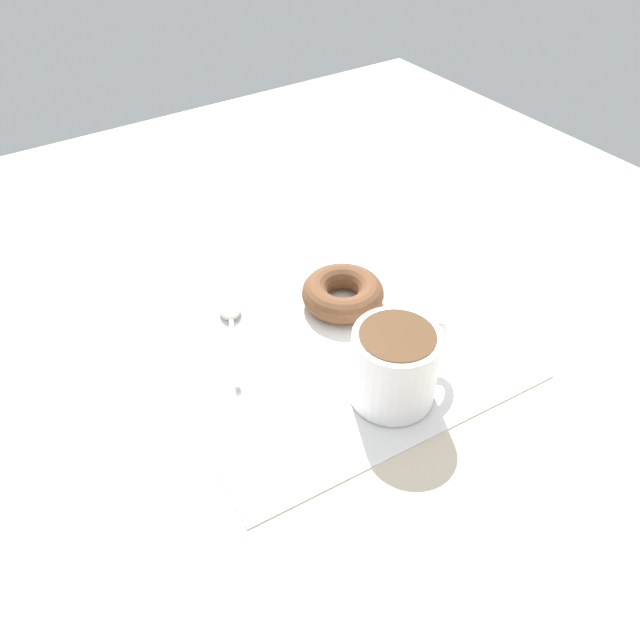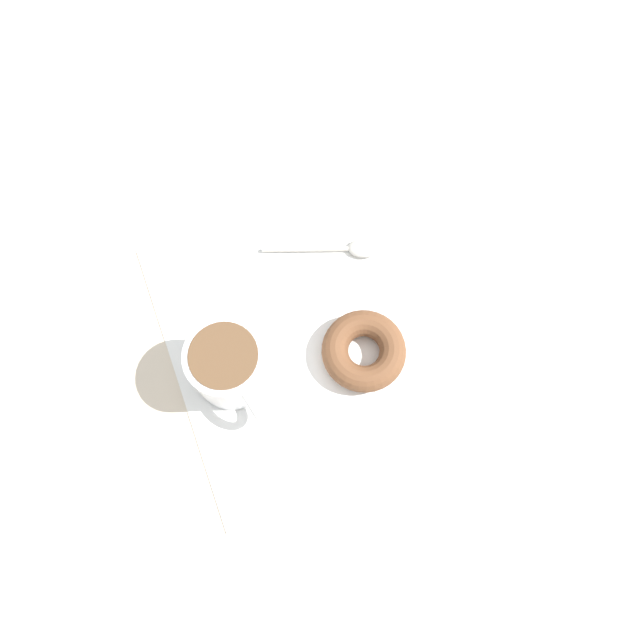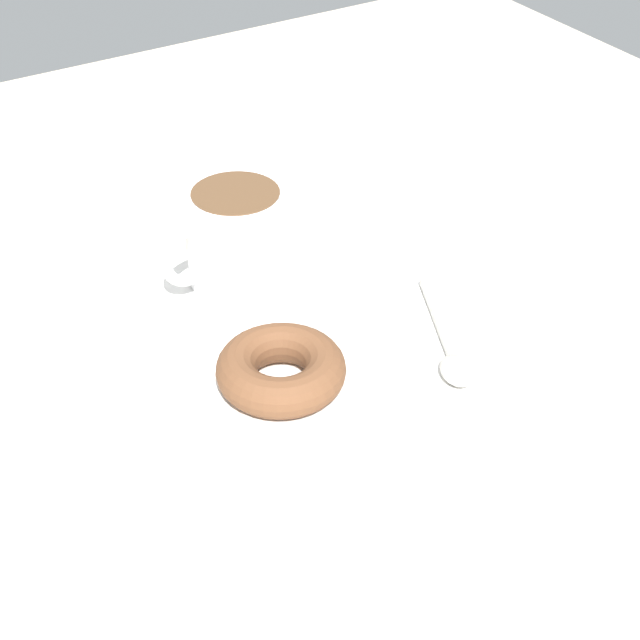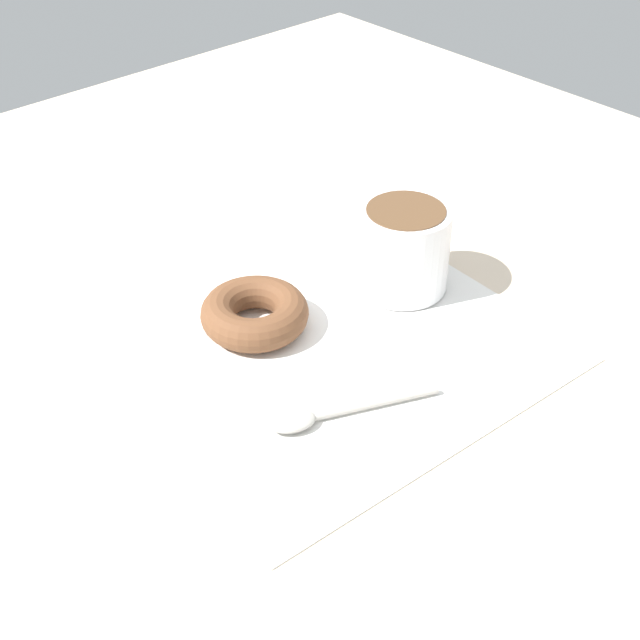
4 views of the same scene
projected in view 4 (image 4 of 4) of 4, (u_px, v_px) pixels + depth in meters
ground_plane at (306, 355)px, 73.78cm from camera, size 120.00×120.00×2.00cm
napkin at (320, 341)px, 73.47cm from camera, size 35.14×35.14×0.30cm
coffee_cup at (402, 246)px, 77.41cm from camera, size 8.01×11.02×7.71cm
donut at (255, 313)px, 73.89cm from camera, size 9.05×9.05×2.87cm
spoon at (317, 416)px, 65.45cm from camera, size 12.85×6.78×0.90cm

